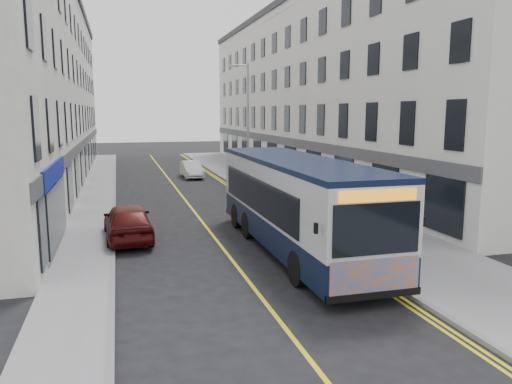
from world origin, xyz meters
TOP-DOWN VIEW (x-y plane):
  - ground at (0.00, 0.00)m, footprint 140.00×140.00m
  - pavement_east at (6.25, 12.00)m, footprint 4.50×64.00m
  - pavement_west at (-5.00, 12.00)m, footprint 2.00×64.00m
  - kerb_east at (4.00, 12.00)m, footprint 0.18×64.00m
  - kerb_west at (-4.00, 12.00)m, footprint 0.18×64.00m
  - road_centre_line at (0.00, 12.00)m, footprint 0.12×64.00m
  - road_dbl_yellow_inner at (3.55, 12.00)m, footprint 0.10×64.00m
  - road_dbl_yellow_outer at (3.75, 12.00)m, footprint 0.10×64.00m
  - terrace_east at (11.50, 21.00)m, footprint 6.00×46.00m
  - terrace_west at (-9.00, 21.00)m, footprint 6.00×46.00m
  - streetlamp at (4.17, 14.00)m, footprint 1.32×0.18m
  - city_bus at (2.51, 0.40)m, footprint 2.75×11.79m
  - bicycle at (4.40, 0.61)m, footprint 2.18×1.28m
  - pedestrian_near at (5.83, 13.39)m, footprint 0.69×0.51m
  - pedestrian_far at (5.58, 16.17)m, footprint 0.90×0.76m
  - car_white at (1.80, 22.11)m, footprint 1.46×3.94m
  - car_maroon at (-3.40, 3.69)m, footprint 2.03×4.54m

SIDE VIEW (x-z plane):
  - ground at x=0.00m, z-range 0.00..0.00m
  - road_centre_line at x=0.00m, z-range 0.00..0.01m
  - road_dbl_yellow_inner at x=3.55m, z-range 0.00..0.01m
  - road_dbl_yellow_outer at x=3.75m, z-range 0.00..0.01m
  - pavement_east at x=6.25m, z-range 0.00..0.12m
  - pavement_west at x=-5.00m, z-range 0.00..0.12m
  - kerb_east at x=4.00m, z-range 0.00..0.13m
  - kerb_west at x=-4.00m, z-range 0.00..0.13m
  - car_white at x=1.80m, z-range 0.00..1.29m
  - bicycle at x=4.40m, z-range 0.12..1.20m
  - car_maroon at x=-3.40m, z-range 0.00..1.52m
  - pedestrian_far at x=5.58m, z-range 0.12..1.76m
  - pedestrian_near at x=5.83m, z-range 0.12..1.85m
  - city_bus at x=2.51m, z-range 0.16..3.59m
  - streetlamp at x=4.17m, z-range 0.38..8.38m
  - terrace_east at x=11.50m, z-range 0.00..13.00m
  - terrace_west at x=-9.00m, z-range 0.00..13.00m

